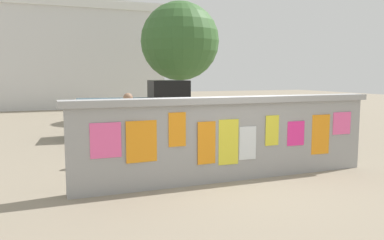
# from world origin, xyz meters

# --- Properties ---
(ground) EXTENTS (60.00, 60.00, 0.00)m
(ground) POSITION_xyz_m (0.00, 8.00, 0.00)
(ground) COLOR gray
(poster_wall) EXTENTS (6.31, 0.42, 1.62)m
(poster_wall) POSITION_xyz_m (-0.00, -0.00, 0.83)
(poster_wall) COLOR #999999
(poster_wall) RESTS_ON ground
(auto_rickshaw_truck) EXTENTS (3.75, 1.92, 1.85)m
(auto_rickshaw_truck) POSITION_xyz_m (-0.35, 5.99, 0.90)
(auto_rickshaw_truck) COLOR black
(auto_rickshaw_truck) RESTS_ON ground
(motorcycle) EXTENTS (1.89, 0.57, 0.87)m
(motorcycle) POSITION_xyz_m (2.17, 1.58, 0.46)
(motorcycle) COLOR black
(motorcycle) RESTS_ON ground
(bicycle_near) EXTENTS (1.69, 0.50, 0.95)m
(bicycle_near) POSITION_xyz_m (1.46, 3.47, 0.36)
(bicycle_near) COLOR black
(bicycle_near) RESTS_ON ground
(bicycle_far) EXTENTS (1.71, 0.44, 0.95)m
(bicycle_far) POSITION_xyz_m (-0.03, 1.56, 0.36)
(bicycle_far) COLOR black
(bicycle_far) RESTS_ON ground
(person_walking) EXTENTS (0.39, 0.39, 1.62)m
(person_walking) POSITION_xyz_m (-1.53, 2.18, 0.99)
(person_walking) COLOR #338CBF
(person_walking) RESTS_ON ground
(tree_roadside) EXTENTS (3.66, 3.66, 5.43)m
(tree_roadside) POSITION_xyz_m (2.82, 10.75, 3.59)
(tree_roadside) COLOR brown
(tree_roadside) RESTS_ON ground
(building_background) EXTENTS (13.73, 5.02, 6.43)m
(building_background) POSITION_xyz_m (-2.65, 19.58, 3.23)
(building_background) COLOR silver
(building_background) RESTS_ON ground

